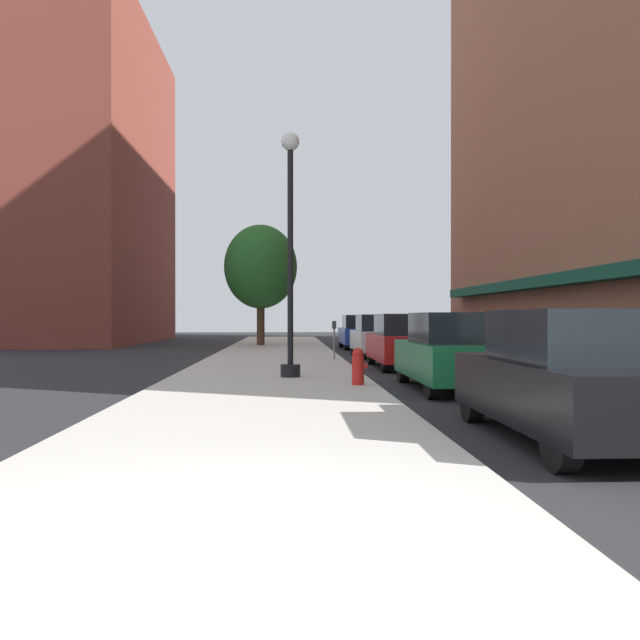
# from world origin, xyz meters

# --- Properties ---
(ground_plane) EXTENTS (90.00, 90.00, 0.00)m
(ground_plane) POSITION_xyz_m (4.00, 18.00, 0.00)
(ground_plane) COLOR #232326
(sidewalk_slab) EXTENTS (4.80, 50.00, 0.12)m
(sidewalk_slab) POSITION_xyz_m (0.00, 19.00, 0.06)
(sidewalk_slab) COLOR #B7B2A8
(sidewalk_slab) RESTS_ON ground
(building_far_background) EXTENTS (6.80, 18.00, 19.55)m
(building_far_background) POSITION_xyz_m (-11.01, 37.00, 9.75)
(building_far_background) COLOR brown
(building_far_background) RESTS_ON ground
(lamppost) EXTENTS (0.48, 0.48, 5.90)m
(lamppost) POSITION_xyz_m (0.53, 11.82, 3.20)
(lamppost) COLOR black
(lamppost) RESTS_ON sidewalk_slab
(fire_hydrant) EXTENTS (0.33, 0.26, 0.79)m
(fire_hydrant) POSITION_xyz_m (1.97, 9.91, 0.52)
(fire_hydrant) COLOR red
(fire_hydrant) RESTS_ON sidewalk_slab
(parking_meter_near) EXTENTS (0.14, 0.09, 1.31)m
(parking_meter_near) POSITION_xyz_m (2.05, 18.27, 0.95)
(parking_meter_near) COLOR slate
(parking_meter_near) RESTS_ON sidewalk_slab
(tree_near) EXTENTS (3.74, 3.74, 6.18)m
(tree_near) POSITION_xyz_m (-0.92, 29.84, 4.13)
(tree_near) COLOR #422D1E
(tree_near) RESTS_ON sidewalk_slab
(car_black) EXTENTS (1.80, 4.30, 1.66)m
(car_black) POSITION_xyz_m (4.00, 3.96, 0.81)
(car_black) COLOR black
(car_black) RESTS_ON ground
(car_green) EXTENTS (1.80, 4.30, 1.66)m
(car_green) POSITION_xyz_m (4.00, 9.85, 0.81)
(car_green) COLOR black
(car_green) RESTS_ON ground
(car_red) EXTENTS (1.80, 4.30, 1.66)m
(car_red) POSITION_xyz_m (4.00, 15.84, 0.81)
(car_red) COLOR black
(car_red) RESTS_ON ground
(car_white) EXTENTS (1.80, 4.30, 1.66)m
(car_white) POSITION_xyz_m (4.00, 21.51, 0.81)
(car_white) COLOR black
(car_white) RESTS_ON ground
(car_blue) EXTENTS (1.80, 4.30, 1.66)m
(car_blue) POSITION_xyz_m (4.00, 28.16, 0.81)
(car_blue) COLOR black
(car_blue) RESTS_ON ground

